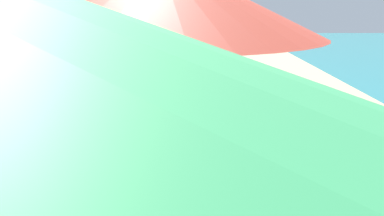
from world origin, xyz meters
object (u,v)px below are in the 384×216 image
Objects in this scene: lounger_farthest_shoreside at (205,76)px; person_walking_near at (14,64)px; beach_ball at (70,104)px; umbrella_fourth at (153,3)px; lounger_fourth_shoreside at (210,132)px; umbrella_fifth at (154,7)px; lounger_fifth_shoreside at (183,96)px; person_walking_mid at (118,49)px; lounger_fourth_inland at (226,188)px; lounger_farthest_inland at (202,91)px; lounger_third_shoreside at (254,210)px.

person_walking_near reaches higher than lounger_farthest_shoreside.
beach_ball is (1.40, -0.36, -0.91)m from person_walking_near.
umbrella_fourth is 1.86× the size of lounger_fourth_shoreside.
beach_ball is at bearing 159.52° from umbrella_fifth.
person_walking_near is (-3.51, 1.15, -1.35)m from umbrella_fifth.
person_walking_near is 1.71m from beach_ball.
umbrella_fourth is at bearing -107.21° from lounger_fifth_shoreside.
lounger_farthest_shoreside is 0.88× the size of person_walking_mid.
lounger_fifth_shoreside is 2.83m from lounger_farthest_shoreside.
lounger_fifth_shoreside is (-0.68, 5.57, 0.02)m from lounger_fourth_inland.
umbrella_fifth is at bearing -115.58° from lounger_farthest_inland.
lounger_fourth_shoreside is at bearing -100.16° from person_walking_mid.
lounger_farthest_shoreside is (0.07, 6.01, -0.00)m from lounger_fourth_shoreside.
umbrella_fifth is at bearing -103.49° from person_walking_mid.
umbrella_fourth is 7.64× the size of beach_ball.
lounger_fourth_inland is 0.97× the size of lounger_farthest_shoreside.
umbrella_fourth reaches higher than beach_ball.
umbrella_fourth is 2.03× the size of lounger_farthest_inland.
lounger_fourth_inland is 5.00m from umbrella_fifth.
umbrella_fourth is at bearing -133.72° from lounger_fourth_shoreside.
lounger_fifth_shoreside is at bearing -104.29° from person_walking_near.
person_walking_mid is at bearing 86.76° from beach_ball.
lounger_farthest_inland is 0.78× the size of person_walking_near.
lounger_farthest_shoreside is at bearing 84.53° from lounger_fourth_inland.
lounger_farthest_inland is (-0.14, -2.23, 0.00)m from lounger_farthest_shoreside.
lounger_fourth_inland is at bearing -74.03° from umbrella_fifth.
umbrella_fifth is (-1.24, 4.32, 2.19)m from lounger_fourth_inland.
person_walking_mid is (-2.05, 9.14, -1.62)m from umbrella_fourth.
lounger_farthest_inland is at bearing 86.90° from lounger_fourth_shoreside.
lounger_fifth_shoreside is (0.55, 1.25, -2.16)m from umbrella_fifth.
lounger_fourth_shoreside is at bearing -40.80° from beach_ball.
lounger_fifth_shoreside is at bearing 9.91° from beach_ball.
lounger_fourth_shoreside is at bearing -84.22° from lounger_farthest_inland.
person_walking_mid reaches higher than lounger_third_shoreside.
lounger_farthest_shoreside is 4.61m from beach_ball.
umbrella_fifth reaches higher than person_walking_near.
umbrella_fourth is 1.80× the size of lounger_fifth_shoreside.
person_walking_mid is (1.70, 4.94, -0.17)m from person_walking_near.
umbrella_fourth is 2.61m from lounger_fourth_shoreside.
person_walking_mid is at bearing 102.91° from lounger_fifth_shoreside.
umbrella_fourth is 5.38m from lounger_farthest_inland.
person_walking_mid is at bearing -34.74° from person_walking_near.
lounger_fourth_inland is at bearing -56.78° from beach_ball.
lounger_fourth_shoreside is (0.87, 1.05, -2.23)m from umbrella_fourth.
lounger_third_shoreside is 6.75m from lounger_farthest_inland.
beach_ball is (-3.30, -3.22, -0.12)m from lounger_farthest_shoreside.
person_walking_near is at bearing 165.45° from beach_ball.
umbrella_fourth reaches higher than person_walking_mid.
person_walking_mid is (-1.81, 6.09, -1.53)m from umbrella_fifth.
lounger_farthest_inland is (0.80, 4.83, -2.23)m from umbrella_fourth.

